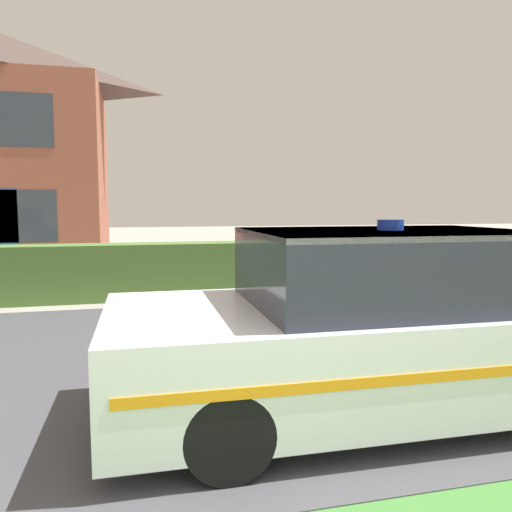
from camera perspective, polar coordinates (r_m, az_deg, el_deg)
road_strip at (r=5.69m, az=-6.03°, el=-11.31°), size 28.00×5.93×0.01m
garden_hedge at (r=9.44m, az=-2.77°, el=-1.41°), size 9.81×0.70×1.00m
police_car at (r=4.20m, az=13.05°, el=-7.54°), size 4.12×1.92×1.55m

